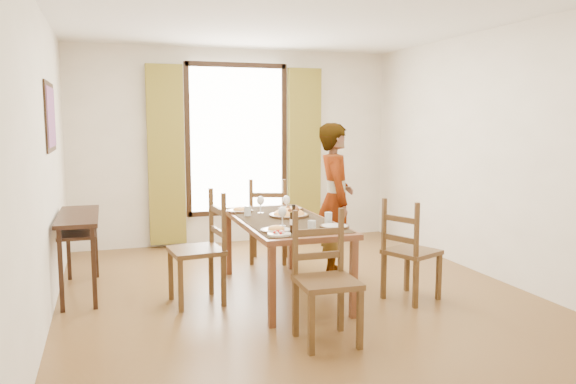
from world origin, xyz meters
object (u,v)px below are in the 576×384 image
object	(u,v)px
console_table	(79,226)
man	(335,200)
pasta_platter	(289,212)
dining_table	(283,225)

from	to	relation	value
console_table	man	world-z (taller)	man
console_table	pasta_platter	distance (m)	2.09
dining_table	pasta_platter	bearing A→B (deg)	48.25
dining_table	man	distance (m)	0.90
console_table	dining_table	xyz separation A→B (m)	(1.92, -0.63, 0.00)
man	pasta_platter	bearing A→B (deg)	132.61
console_table	pasta_platter	bearing A→B (deg)	-14.51
console_table	pasta_platter	size ratio (longest dim) A/B	3.00
console_table	dining_table	size ratio (longest dim) A/B	0.65
dining_table	man	xyz separation A→B (m)	(0.75, 0.47, 0.16)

